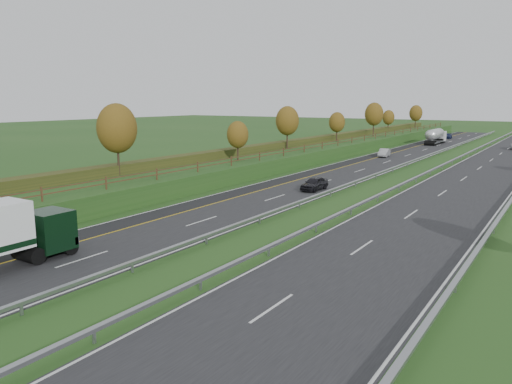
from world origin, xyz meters
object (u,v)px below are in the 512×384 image
Objects in this scene: road_tanker at (436,136)px; car_silver_mid at (384,153)px; car_dark_near at (314,184)px.

road_tanker reaches higher than car_silver_mid.
car_dark_near is 37.09m from car_silver_mid.
car_dark_near is (2.97, -68.87, -1.08)m from road_tanker.
road_tanker is at bearing 93.06° from car_dark_near.
road_tanker is at bearing 79.74° from car_silver_mid.
car_silver_mid is (-1.35, -32.03, -1.10)m from road_tanker.
car_silver_mid is (-4.32, 36.84, -0.02)m from car_dark_near.
road_tanker is 2.57× the size of car_silver_mid.
road_tanker is 32.08m from car_silver_mid.
car_dark_near reaches higher than car_silver_mid.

